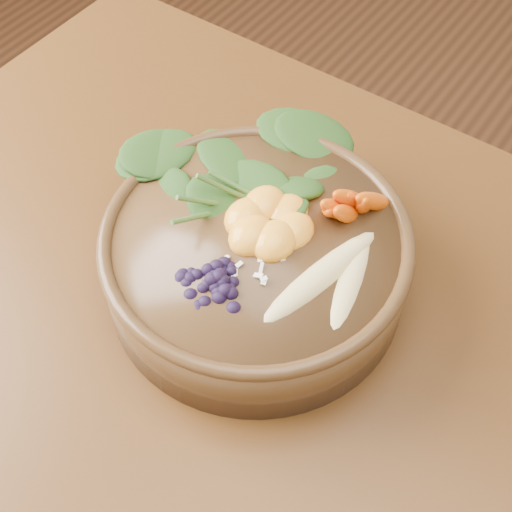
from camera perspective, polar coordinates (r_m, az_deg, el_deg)
stoneware_bowl at (r=0.75m, az=-0.00°, el=-0.46°), size 0.32×0.32×0.09m
kale_heap at (r=0.75m, az=-0.14°, el=7.64°), size 0.21×0.19×0.05m
carrot_cluster at (r=0.71m, az=7.80°, el=6.04°), size 0.07×0.07×0.09m
banana_halves at (r=0.68m, az=6.53°, el=-0.93°), size 0.09×0.18×0.03m
mandarin_cluster at (r=0.71m, az=1.07°, el=3.38°), size 0.09×0.10×0.04m
blueberry_pile at (r=0.67m, az=-3.07°, el=-1.00°), size 0.15×0.11×0.04m
coconut_flakes at (r=0.70m, az=-0.90°, el=0.57°), size 0.10×0.08×0.01m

